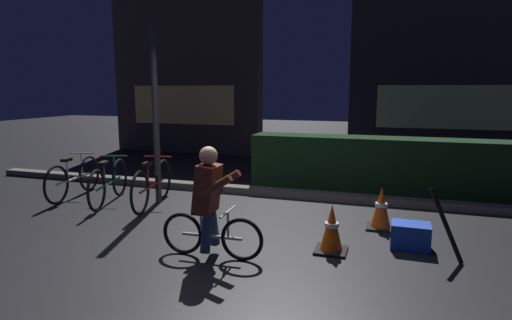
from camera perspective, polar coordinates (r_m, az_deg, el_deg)
ground_plane at (r=5.47m, az=-4.01°, el=-10.23°), size 40.00×40.00×0.00m
sidewalk_curb at (r=7.45m, az=2.37°, el=-4.35°), size 12.00×0.24×0.12m
hedge_row at (r=7.98m, az=16.74°, el=-0.63°), size 4.80×0.70×0.99m
storefront_left at (r=12.68m, az=-9.40°, el=11.62°), size 4.51×0.54×4.69m
storefront_right at (r=12.04m, az=24.69°, el=11.36°), size 4.93×0.54×4.84m
street_post at (r=7.01m, az=-13.40°, el=5.58°), size 0.10×0.10×2.79m
parked_bike_leftmost at (r=7.93m, az=-23.40°, el=-2.24°), size 0.46×1.60×0.74m
parked_bike_left_mid at (r=7.30m, az=-19.25°, el=-2.90°), size 0.54×1.59×0.75m
parked_bike_center_left at (r=6.93m, az=-13.81°, el=-3.23°), size 0.46×1.65×0.77m
traffic_cone_near at (r=4.96m, az=10.17°, el=-9.17°), size 0.36×0.36×0.56m
traffic_cone_far at (r=5.91m, az=16.54°, el=-6.31°), size 0.36×0.36×0.57m
blue_crate at (r=5.35m, az=20.13°, el=-9.59°), size 0.44×0.33×0.30m
cyclist at (r=4.68m, az=-6.27°, el=-5.62°), size 1.19×0.51×1.25m
closed_umbrella at (r=5.06m, az=24.29°, el=-8.04°), size 0.40×0.23×0.79m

